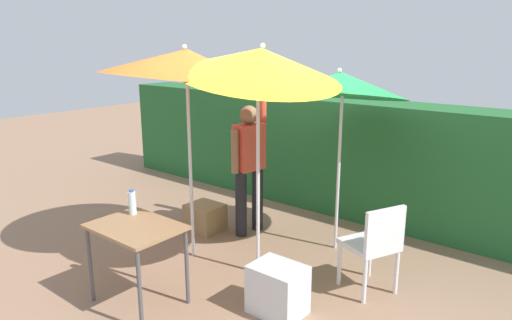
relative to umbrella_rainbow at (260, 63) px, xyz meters
name	(u,v)px	position (x,y,z in m)	size (l,w,h in m)	color
ground_plane	(239,264)	(-0.29, -0.01, -2.13)	(24.00, 24.00, 0.00)	#937056
hedge_row	(341,155)	(-0.29, 2.20, -1.35)	(8.00, 0.70, 1.57)	#23602D
umbrella_rainbow	(260,63)	(0.00, 0.00, 0.00)	(1.61, 1.58, 2.46)	silver
umbrella_orange	(186,64)	(-0.84, -0.16, -0.03)	(1.73, 1.74, 2.38)	silver
umbrella_yellow	(341,85)	(0.30, 1.00, -0.25)	(1.45, 1.46, 2.14)	silver
person_vendor	(249,160)	(-0.75, 0.74, -1.20)	(0.26, 0.56, 1.88)	black
chair_plastic	(374,243)	(1.08, 0.35, -1.62)	(0.58, 0.58, 0.89)	silver
cooler_box	(278,290)	(0.58, -0.48, -1.91)	(0.46, 0.36, 0.45)	silver
crate_cardboard	(205,217)	(-1.25, 0.45, -1.97)	(0.43, 0.38, 0.33)	#9E7A4C
folding_table	(136,235)	(-0.51, -1.14, -1.47)	(0.80, 0.60, 0.76)	#4C4C51
bottle_water	(132,203)	(-0.75, -0.98, -1.26)	(0.07, 0.07, 0.24)	silver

